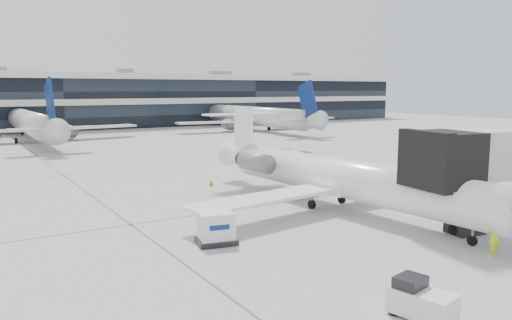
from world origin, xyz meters
TOP-DOWN VIEW (x-y plane):
  - ground at (0.00, 0.00)m, footprint 220.00×220.00m
  - terminal at (0.00, 82.00)m, footprint 170.00×22.00m
  - bg_jet_center at (-8.00, 55.00)m, footprint 32.00×40.00m
  - bg_jet_right at (32.00, 55.00)m, footprint 32.00×40.00m
  - regional_jet at (3.20, -3.49)m, footprint 22.74×28.40m
  - ramp_worker at (3.23, -14.83)m, footprint 0.81×0.60m
  - baggage_tug at (-5.02, -17.40)m, footprint 1.75×2.43m
  - cargo_uld at (-7.33, -6.03)m, footprint 2.29×1.88m
  - traffic_cone at (-0.47, 8.28)m, footprint 0.46×0.46m

SIDE VIEW (x-z plane):
  - ground at x=0.00m, z-range 0.00..0.00m
  - bg_jet_center at x=-8.00m, z-range -4.80..4.80m
  - bg_jet_right at x=32.00m, z-range -4.80..4.80m
  - traffic_cone at x=-0.47m, z-range -0.02..0.58m
  - baggage_tug at x=-5.02m, z-range -0.07..1.33m
  - cargo_uld at x=-7.33m, z-range 0.00..1.66m
  - ramp_worker at x=3.23m, z-range 0.00..2.02m
  - regional_jet at x=3.20m, z-range -1.04..5.52m
  - terminal at x=0.00m, z-range 0.00..10.00m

